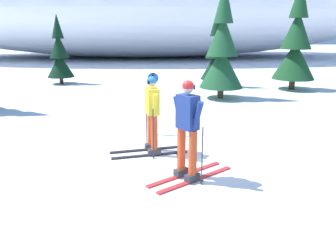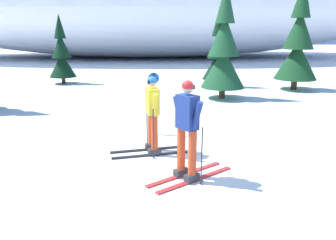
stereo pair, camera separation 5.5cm
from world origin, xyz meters
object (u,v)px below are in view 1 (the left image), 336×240
Objects in this scene: pine_tree_center_left at (59,55)px; pine_tree_far_right at (296,44)px; pine_tree_center at (222,51)px; trail_marker_post at (153,100)px; skier_navy_jacket at (188,129)px; pine_tree_center_right at (216,55)px; skier_yellow_jacket at (152,113)px.

pine_tree_far_right is at bearing -11.50° from pine_tree_center_left.
pine_tree_far_right is (3.79, 1.94, 0.18)m from pine_tree_center.
trail_marker_post is (-6.56, -6.71, -1.14)m from pine_tree_far_right.
pine_tree_far_right is at bearing 57.80° from skier_navy_jacket.
pine_tree_center_left is at bearing 114.28° from skier_navy_jacket.
pine_tree_center is 2.95m from pine_tree_center_right.
pine_tree_center_left reaches higher than trail_marker_post.
skier_yellow_jacket is 6.81m from pine_tree_center.
trail_marker_post is (-0.60, 2.75, -0.04)m from skier_navy_jacket.
skier_navy_jacket is 0.41× the size of pine_tree_center.
pine_tree_center reaches higher than pine_tree_center_right.
skier_yellow_jacket is (-0.64, 1.41, -0.04)m from skier_navy_jacket.
pine_tree_far_right is (5.96, 9.47, 1.10)m from skier_navy_jacket.
pine_tree_center_right is at bearing 70.89° from skier_yellow_jacket.
pine_tree_center_right is 0.75× the size of pine_tree_far_right.
pine_tree_center is at bearing 65.36° from skier_yellow_jacket.
skier_navy_jacket reaches higher than skier_yellow_jacket.
pine_tree_center_right is at bearing 164.21° from pine_tree_far_right.
pine_tree_far_right is at bearing 50.70° from skier_yellow_jacket.
pine_tree_center is 5.60m from trail_marker_post.
skier_navy_jacket is 0.53× the size of pine_tree_center_left.
pine_tree_far_right is (3.47, -0.98, 0.52)m from pine_tree_center_right.
trail_marker_post is at bearing -120.10° from pine_tree_center.
skier_navy_jacket is 11.24m from pine_tree_far_right.
skier_navy_jacket reaches higher than trail_marker_post.
pine_tree_center reaches higher than trail_marker_post.
pine_tree_center_left is 0.78× the size of pine_tree_center.
pine_tree_center_left is at bearing 170.46° from pine_tree_center_right.
trail_marker_post is at bearing -134.32° from pine_tree_far_right.
pine_tree_center_left reaches higher than skier_navy_jacket.
pine_tree_far_right is 9.45m from trail_marker_post.
pine_tree_center_left is 0.71× the size of pine_tree_far_right.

